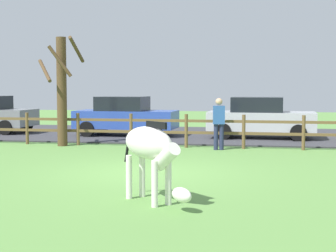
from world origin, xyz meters
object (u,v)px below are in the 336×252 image
at_px(bare_tree, 62,88).
at_px(parked_car_silver, 260,117).
at_px(zebra, 151,149).
at_px(parked_car_blue, 125,116).
at_px(visitor_left_of_tree, 219,121).

relative_size(bare_tree, parked_car_silver, 0.90).
height_order(zebra, parked_car_silver, parked_car_silver).
bearing_deg(parked_car_silver, parked_car_blue, 179.26).
xyz_separation_m(zebra, parked_car_silver, (1.80, 11.14, -0.08)).
bearing_deg(visitor_left_of_tree, zebra, -93.98).
bearing_deg(parked_car_silver, bare_tree, -152.41).
relative_size(bare_tree, parked_car_blue, 0.90).
bearing_deg(visitor_left_of_tree, bare_tree, 178.73).
relative_size(bare_tree, zebra, 2.38).
bearing_deg(visitor_left_of_tree, parked_car_silver, 70.24).
bearing_deg(zebra, bare_tree, 121.72).
relative_size(bare_tree, visitor_left_of_tree, 2.23).
bearing_deg(bare_tree, zebra, -58.28).
distance_m(zebra, parked_car_silver, 11.28).
distance_m(bare_tree, parked_car_silver, 7.49).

